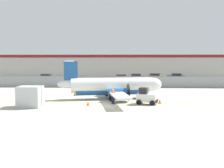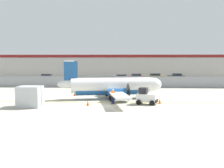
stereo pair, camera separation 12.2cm
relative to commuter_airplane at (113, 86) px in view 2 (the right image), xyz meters
The scene contains 20 objects.
ground_plane 3.54m from the commuter_airplane, 107.25° to the right, with size 140.00×140.00×0.01m.
perimeter_fence 13.03m from the commuter_airplane, 94.13° to the left, with size 98.00×0.10×2.10m.
parking_lot_strip 24.55m from the commuter_airplane, 92.19° to the left, with size 98.00×17.00×0.12m.
background_building 43.01m from the commuter_airplane, 91.25° to the left, with size 91.00×8.10×6.50m.
commuter_airplane is the anchor object (origin of this frame).
baggage_tug 5.59m from the commuter_airplane, 46.60° to the right, with size 2.55×1.94×1.88m.
ground_crew_worker 4.04m from the commuter_airplane, 88.74° to the right, with size 0.53×0.45×1.70m.
cargo_container 10.58m from the commuter_airplane, 145.04° to the right, with size 2.45×2.06×2.20m.
traffic_cone_near_left 6.08m from the commuter_airplane, 157.85° to the left, with size 0.36×0.36×0.64m.
traffic_cone_near_right 5.45m from the commuter_airplane, ahead, with size 0.36×0.36×0.64m.
traffic_cone_far_left 5.81m from the commuter_airplane, 117.70° to the right, with size 0.36×0.36×0.64m.
traffic_cone_far_right 6.56m from the commuter_airplane, 32.29° to the right, with size 0.36×0.36×0.64m.
parked_car_0 31.39m from the commuter_airplane, 122.67° to the left, with size 4.23×2.05×1.58m.
parked_car_1 29.62m from the commuter_airplane, 111.29° to the left, with size 4.36×2.35×1.58m.
parked_car_2 20.85m from the commuter_airplane, 110.38° to the left, with size 4.21×2.02×1.58m.
parked_car_3 19.20m from the commuter_airplane, 96.71° to the left, with size 4.25×2.10×1.58m.
parked_car_4 24.89m from the commuter_airplane, 88.15° to the left, with size 4.37×2.38×1.58m.
parked_car_5 28.70m from the commuter_airplane, 80.76° to the left, with size 4.28×2.18×1.58m.
parked_car_6 31.58m from the commuter_airplane, 72.78° to the left, with size 4.37×2.39×1.58m.
parked_car_7 33.68m from the commuter_airplane, 64.45° to the left, with size 4.32×2.27×1.58m.
Camera 2 is at (2.08, -26.88, 4.95)m, focal length 40.00 mm.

